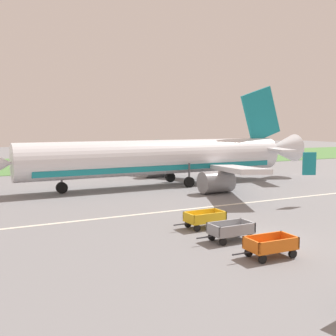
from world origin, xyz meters
TOP-DOWN VIEW (x-y plane):
  - ground_plane at (0.00, 0.00)m, footprint 220.00×220.00m
  - grass_strip at (0.00, 52.19)m, footprint 220.00×28.00m
  - apron_stripe at (0.00, 9.42)m, footprint 120.00×0.36m
  - airplane at (4.57, 21.47)m, footprint 37.50×30.30m
  - baggage_cart_nearest at (-1.86, -2.72)m, footprint 3.57×1.49m
  - baggage_cart_second_in_row at (-1.92, 0.62)m, footprint 3.55×1.41m
  - baggage_cart_third_in_row at (-1.67, 3.84)m, footprint 3.56×1.44m

SIDE VIEW (x-z plane):
  - ground_plane at x=0.00m, z-range 0.00..0.00m
  - apron_stripe at x=0.00m, z-range 0.00..0.01m
  - grass_strip at x=0.00m, z-range 0.00..0.06m
  - baggage_cart_nearest at x=-1.86m, z-range 0.07..1.14m
  - baggage_cart_second_in_row at x=-1.92m, z-range 0.07..1.14m
  - baggage_cart_third_in_row at x=-1.67m, z-range 0.07..1.14m
  - airplane at x=4.57m, z-range -2.62..8.72m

